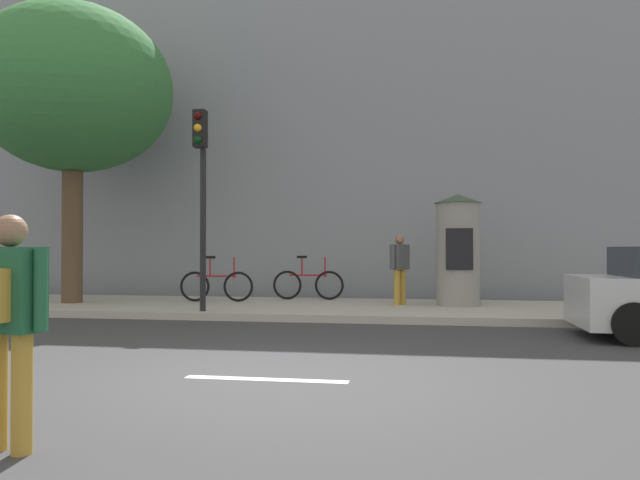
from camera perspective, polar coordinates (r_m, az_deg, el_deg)
ground_plane at (r=6.72m, az=-5.12°, el=-12.98°), size 80.00×80.00×0.00m
sidewalk_curb at (r=13.53m, az=2.27°, el=-6.51°), size 36.00×4.00×0.15m
lane_markings at (r=6.72m, az=-5.12°, el=-12.94°), size 25.80×0.16×0.01m
building_backdrop at (r=18.75m, az=4.13°, el=9.53°), size 36.00×5.00×9.57m
traffic_light at (r=12.47m, az=-11.14°, el=5.97°), size 0.24×0.45×4.04m
poster_column at (r=13.83m, az=12.87°, el=-0.82°), size 1.06×1.06×2.48m
street_tree at (r=15.79m, az=-22.24°, el=12.95°), size 4.60×4.60×6.99m
pedestrian_with_bag at (r=4.75m, az=-27.38°, el=-5.86°), size 0.63×0.45×1.66m
pedestrian_in_dark_shirt at (r=13.75m, az=7.52°, el=-2.24°), size 0.44×0.55×1.58m
bicycle_leaning at (r=14.70m, az=-9.73°, el=-4.23°), size 1.77×0.25×1.09m
bicycle_upright at (r=15.01m, az=-1.13°, el=-4.17°), size 1.77×0.14×1.09m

